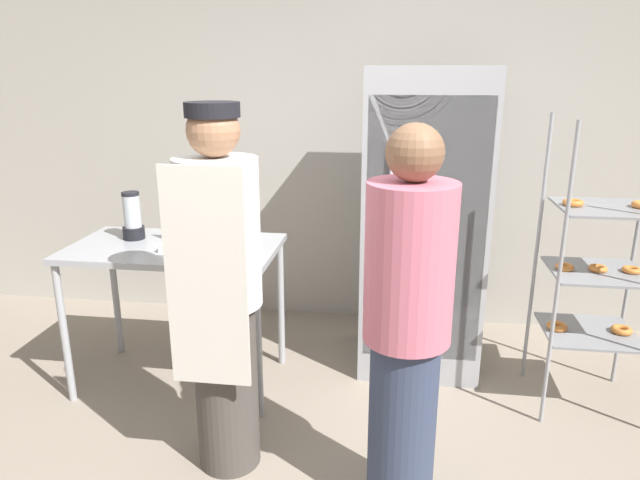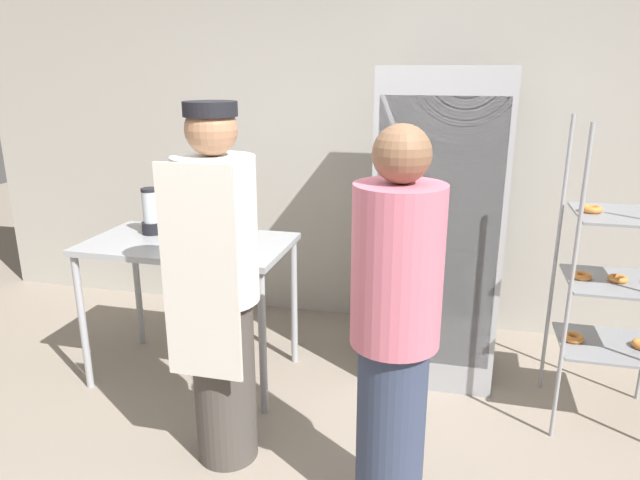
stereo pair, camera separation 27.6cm
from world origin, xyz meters
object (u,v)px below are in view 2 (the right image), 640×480
(refrigerator, at_px, (439,227))
(person_baker, at_px, (219,287))
(baking_rack, at_px, (617,282))
(blender_pitcher, at_px, (151,213))
(person_customer, at_px, (395,332))
(donut_box, at_px, (201,237))

(refrigerator, xyz_separation_m, person_baker, (-0.95, -1.19, -0.04))
(baking_rack, height_order, blender_pitcher, baking_rack)
(blender_pitcher, distance_m, person_customer, 1.95)
(baking_rack, height_order, donut_box, baking_rack)
(person_baker, xyz_separation_m, person_customer, (0.85, -0.19, -0.05))
(donut_box, xyz_separation_m, person_customer, (1.25, -0.86, -0.07))
(refrigerator, relative_size, donut_box, 6.69)
(baking_rack, bearing_deg, donut_box, -176.30)
(person_baker, distance_m, person_customer, 0.87)
(baking_rack, distance_m, blender_pitcher, 2.73)
(donut_box, bearing_deg, person_customer, -34.38)
(donut_box, distance_m, person_customer, 1.52)
(donut_box, xyz_separation_m, blender_pitcher, (-0.41, 0.15, 0.08))
(donut_box, bearing_deg, baking_rack, 3.70)
(donut_box, height_order, person_baker, person_baker)
(baking_rack, relative_size, donut_box, 5.82)
(refrigerator, height_order, blender_pitcher, refrigerator)
(donut_box, distance_m, person_baker, 0.78)
(refrigerator, height_order, person_baker, refrigerator)
(person_customer, bearing_deg, refrigerator, 85.58)
(refrigerator, xyz_separation_m, blender_pitcher, (-1.77, -0.37, 0.07))
(refrigerator, distance_m, baking_rack, 1.04)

